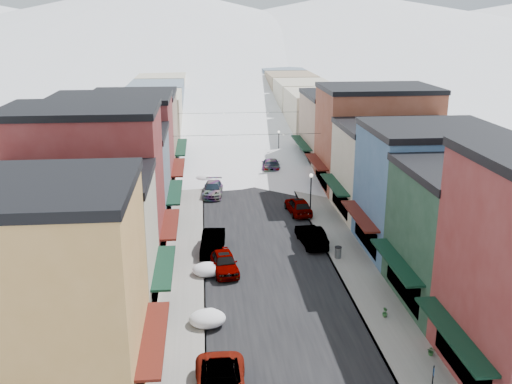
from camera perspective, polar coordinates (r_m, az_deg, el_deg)
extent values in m
cube|color=black|center=(83.88, -1.93, 4.29)|extent=(10.00, 160.00, 0.01)
cube|color=gray|center=(83.75, -6.45, 4.22)|extent=(3.20, 160.00, 0.15)
cube|color=gray|center=(84.50, 2.56, 4.42)|extent=(3.20, 160.00, 0.15)
cube|color=slate|center=(83.73, -5.39, 4.25)|extent=(0.10, 160.00, 0.15)
cube|color=slate|center=(84.31, 1.51, 4.41)|extent=(0.10, 160.00, 0.15)
cube|color=tan|center=(30.02, -21.29, -10.17)|extent=(10.00, 8.50, 11.00)
cube|color=black|center=(27.97, -22.56, 0.39)|extent=(10.20, 8.70, 0.50)
cube|color=#4D140D|center=(30.08, -10.18, -14.14)|extent=(1.20, 7.22, 0.15)
cube|color=beige|center=(37.90, -17.79, -5.69)|extent=(10.00, 8.00, 9.00)
cube|color=black|center=(36.39, -18.47, 1.23)|extent=(10.20, 8.20, 0.50)
cube|color=black|center=(37.59, -9.18, -7.41)|extent=(1.20, 6.80, 0.15)
cube|color=maroon|center=(44.89, -16.52, 0.01)|extent=(11.00, 8.00, 12.00)
cube|color=black|center=(43.54, -17.22, 7.90)|extent=(11.20, 8.20, 0.50)
cube|color=#4D140D|center=(44.98, -8.57, -3.18)|extent=(1.20, 6.80, 0.15)
cube|color=slate|center=(53.31, -14.18, 0.91)|extent=(10.00, 9.00, 8.50)
cube|color=black|center=(52.27, -14.54, 5.65)|extent=(10.20, 9.20, 0.50)
cube|color=black|center=(53.02, -8.12, 0.00)|extent=(1.20, 7.65, 0.15)
cube|color=maroon|center=(61.84, -13.98, 4.10)|extent=(12.00, 9.00, 10.50)
cube|color=black|center=(60.88, -14.35, 9.15)|extent=(12.20, 9.20, 0.50)
cube|color=#4D140D|center=(61.67, -7.77, 2.46)|extent=(1.20, 7.65, 0.15)
cube|color=#8B735B|center=(71.51, -12.03, 5.55)|extent=(10.00, 11.00, 9.50)
cube|color=black|center=(70.70, -12.28, 9.52)|extent=(10.20, 11.20, 0.50)
cube|color=black|center=(71.39, -7.48, 4.49)|extent=(1.20, 9.35, 0.15)
cube|color=black|center=(31.64, 19.08, -13.19)|extent=(1.20, 7.65, 0.15)
cube|color=#1E402C|center=(40.71, 21.40, -4.48)|extent=(10.00, 9.00, 9.00)
cube|color=black|center=(39.31, 22.14, 1.98)|extent=(10.20, 9.20, 0.50)
cube|color=black|center=(39.06, 13.77, -6.73)|extent=(1.20, 7.65, 0.15)
cube|color=#3D638B|center=(48.27, 16.82, -0.07)|extent=(10.00, 9.00, 10.00)
cube|color=black|center=(47.05, 17.37, 6.05)|extent=(10.20, 9.20, 0.50)
cube|color=#4D140D|center=(47.03, 10.29, -2.35)|extent=(1.20, 7.65, 0.15)
cube|color=beige|center=(56.72, 13.91, 1.90)|extent=(11.00, 9.00, 8.50)
cube|color=black|center=(55.75, 14.24, 6.37)|extent=(11.20, 9.20, 0.50)
cube|color=black|center=(55.32, 7.85, 0.74)|extent=(1.20, 7.65, 0.15)
cube|color=brown|center=(64.90, 11.86, 5.07)|extent=(12.00, 9.00, 11.00)
cube|color=black|center=(63.98, 12.18, 10.11)|extent=(12.20, 9.20, 0.50)
cube|color=#4D140D|center=(63.80, 6.05, 3.02)|extent=(1.20, 7.65, 0.15)
cube|color=#9E7F67|center=(74.26, 8.84, 5.95)|extent=(10.00, 11.00, 9.00)
cube|color=black|center=(73.50, 9.02, 9.58)|extent=(10.20, 11.20, 0.50)
cube|color=black|center=(73.37, 4.54, 4.93)|extent=(1.20, 9.35, 0.15)
cube|color=gray|center=(85.26, -10.51, 6.96)|extent=(9.00, 13.00, 8.00)
cube|color=gray|center=(86.66, 6.31, 7.31)|extent=(9.00, 13.00, 8.00)
cube|color=gray|center=(99.03, -9.84, 8.39)|extent=(9.00, 13.00, 8.00)
cube|color=gray|center=(100.24, 4.71, 8.68)|extent=(9.00, 13.00, 8.00)
cube|color=gray|center=(112.86, -9.33, 9.47)|extent=(9.00, 13.00, 8.00)
cube|color=gray|center=(113.92, 3.49, 9.73)|extent=(9.00, 13.00, 8.00)
cube|color=gray|center=(126.72, -8.93, 10.31)|extent=(9.00, 13.00, 8.00)
cube|color=gray|center=(127.67, 2.53, 10.55)|extent=(9.00, 13.00, 8.00)
cube|color=silver|center=(247.00, -4.36, 14.18)|extent=(360.00, 40.00, 12.00)
cone|color=white|center=(297.70, -10.65, 16.57)|extent=(300.00, 300.00, 34.00)
cone|color=white|center=(301.10, 9.42, 16.25)|extent=(320.00, 320.00, 30.00)
cylinder|color=black|center=(63.07, -0.86, 5.74)|extent=(16.40, 0.04, 0.04)
cylinder|color=black|center=(77.79, -1.74, 7.92)|extent=(16.40, 0.04, 0.04)
imported|color=#ACB0B4|center=(43.79, -3.20, -7.02)|extent=(2.37, 4.72, 1.54)
imported|color=black|center=(47.32, -4.34, -5.05)|extent=(2.24, 5.22, 1.67)
imported|color=gray|center=(62.05, -4.34, 0.29)|extent=(2.47, 5.20, 1.47)
imported|color=black|center=(48.90, 5.55, -4.37)|extent=(2.19, 5.05, 1.62)
imported|color=gray|center=(56.34, 4.25, -1.37)|extent=(2.42, 5.00, 1.64)
imported|color=black|center=(71.71, 1.48, 2.73)|extent=(2.71, 5.82, 1.64)
imported|color=gray|center=(83.50, -2.77, 4.77)|extent=(2.13, 4.77, 1.59)
imported|color=white|center=(94.85, -1.29, 6.21)|extent=(2.67, 5.01, 1.34)
cube|color=navy|center=(30.53, 17.34, -16.72)|extent=(0.10, 0.30, 0.40)
cylinder|color=slate|center=(46.31, 8.21, -6.02)|extent=(0.52, 0.52, 0.90)
cylinder|color=black|center=(46.13, 8.23, -5.48)|extent=(0.56, 0.56, 0.06)
cylinder|color=black|center=(55.23, 5.42, -2.47)|extent=(0.30, 0.30, 0.10)
cylinder|color=black|center=(54.61, 5.48, -0.53)|extent=(0.12, 0.12, 4.03)
sphere|color=white|center=(53.99, 5.55, 1.66)|extent=(0.36, 0.36, 0.36)
cylinder|color=black|center=(77.24, 2.27, 3.30)|extent=(0.27, 0.27, 0.09)
cylinder|color=black|center=(76.83, 2.28, 4.59)|extent=(0.11, 0.11, 3.66)
sphere|color=white|center=(76.42, 2.30, 6.03)|extent=(0.33, 0.33, 0.33)
imported|color=#2A5E2D|center=(35.21, 17.13, -14.96)|extent=(0.61, 0.57, 0.53)
imported|color=#295A2C|center=(38.40, 12.77, -11.66)|extent=(0.48, 0.48, 0.61)
ellipsoid|color=white|center=(36.84, -4.89, -12.51)|extent=(2.34, 1.98, 0.99)
ellipsoid|color=white|center=(38.00, -4.59, -11.92)|extent=(1.00, 0.90, 0.50)
ellipsoid|color=white|center=(43.37, -4.88, -7.73)|extent=(2.26, 1.92, 0.96)
ellipsoid|color=white|center=(44.56, -4.63, -7.35)|extent=(0.97, 0.87, 0.48)
ellipsoid|color=white|center=(67.25, -5.22, 1.35)|extent=(2.10, 1.78, 0.89)
ellipsoid|color=white|center=(68.47, -5.05, 1.45)|extent=(0.90, 0.81, 0.45)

